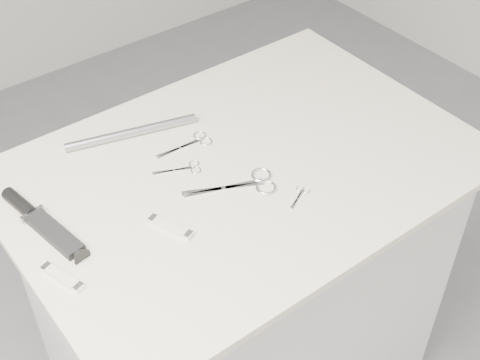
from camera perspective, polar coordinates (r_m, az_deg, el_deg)
plinth at (r=1.78m, az=0.15°, el=-10.22°), size 0.90×0.60×0.90m
display_board at (r=1.44m, az=0.18°, el=1.05°), size 1.00×0.70×0.02m
large_shears at (r=1.38m, az=0.80°, el=-0.32°), size 0.19×0.12×0.01m
embroidery_scissors_a at (r=1.49m, az=-4.00°, el=3.22°), size 0.13×0.06×0.00m
embroidery_scissors_b at (r=1.42m, az=-4.73°, el=0.97°), size 0.10×0.06×0.00m
tiny_scissors at (r=1.37m, az=5.12°, el=-1.27°), size 0.07×0.05×0.00m
sheathed_knife at (r=1.36m, az=-16.83°, el=-3.24°), size 0.07×0.24×0.03m
pocket_knife_a at (r=1.25m, az=-14.94°, el=-8.03°), size 0.05×0.09×0.01m
pocket_knife_b at (r=1.30m, az=-5.96°, el=-4.00°), size 0.05×0.10×0.01m
metal_rail at (r=1.52m, az=-9.24°, el=4.02°), size 0.29×0.10×0.02m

